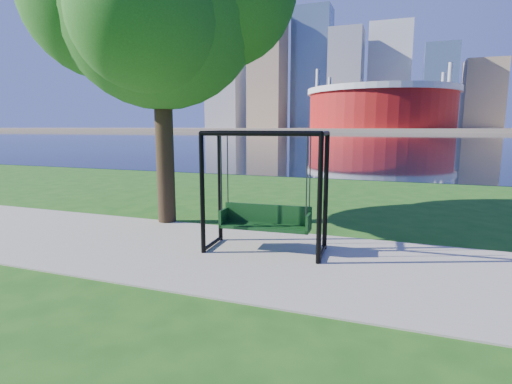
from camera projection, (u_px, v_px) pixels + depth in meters
The scene contains 8 objects.
ground at pixel (246, 248), 8.32m from camera, with size 900.00×900.00×0.00m, color #1E5114.
path at pixel (237, 255), 7.86m from camera, with size 120.00×4.00×0.03m, color #9E937F.
river at pixel (391, 137), 102.86m from camera, with size 900.00×180.00×0.02m, color black.
far_bank at pixel (399, 130), 291.79m from camera, with size 900.00×228.00×2.00m, color #937F60.
stadium at pixel (381, 107), 227.26m from camera, with size 83.00×83.00×32.00m.
skyline at pixel (396, 83), 300.07m from camera, with size 392.00×66.00×96.50m.
swing at pixel (265, 195), 7.93m from camera, with size 2.44×1.18×2.43m.
park_tree at pixel (159, 0), 9.80m from camera, with size 6.49×5.86×8.06m.
Camera 1 is at (2.96, -7.47, 2.50)m, focal length 28.00 mm.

